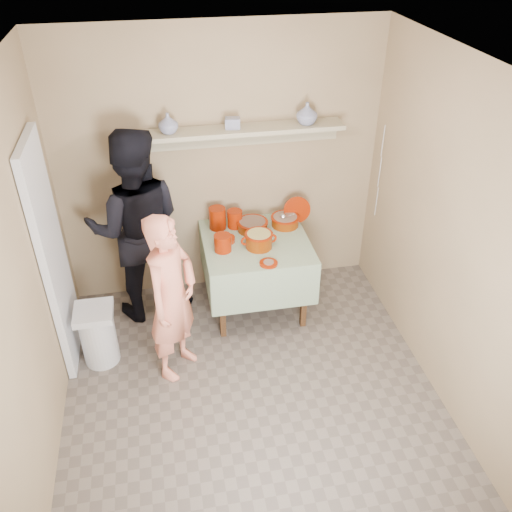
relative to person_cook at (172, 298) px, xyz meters
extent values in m
plane|color=#665A50|center=(0.56, -0.58, -0.75)|extent=(3.50, 3.50, 0.00)
cube|color=silver|center=(-0.90, 0.37, 0.25)|extent=(0.06, 0.70, 2.00)
cylinder|color=maroon|center=(0.50, 0.99, 0.12)|extent=(0.16, 0.16, 0.21)
cylinder|color=maroon|center=(0.66, 0.98, 0.10)|extent=(0.14, 0.14, 0.17)
cylinder|color=maroon|center=(0.49, 0.59, 0.09)|extent=(0.16, 0.16, 0.16)
cylinder|color=maroon|center=(0.55, 0.73, 0.04)|extent=(0.15, 0.15, 0.04)
cylinder|color=maroon|center=(1.27, 0.98, 0.13)|extent=(0.27, 0.10, 0.26)
imported|color=navy|center=(1.33, 1.02, 1.07)|extent=(0.24, 0.24, 0.19)
imported|color=navy|center=(0.12, 1.03, 1.06)|extent=(0.23, 0.23, 0.17)
cube|color=navy|center=(0.67, 1.04, 1.02)|extent=(0.14, 0.11, 0.09)
imported|color=#F18468|center=(0.00, 0.00, 0.00)|extent=(0.61, 0.65, 1.49)
imported|color=black|center=(-0.25, 0.85, 0.18)|extent=(0.92, 0.73, 1.86)
cube|color=#9D8460|center=(0.56, 1.18, 0.55)|extent=(3.00, 0.02, 2.60)
cube|color=#9D8460|center=(-0.95, -0.58, 0.55)|extent=(0.02, 3.50, 2.60)
cube|color=#9D8460|center=(2.07, -0.58, 0.55)|extent=(0.02, 3.50, 2.60)
cube|color=silver|center=(0.56, -0.58, 1.86)|extent=(3.00, 3.50, 0.02)
cube|color=#4C2D16|center=(0.43, 0.32, -0.39)|extent=(0.05, 0.05, 0.71)
cube|color=#4C2D16|center=(1.19, 0.32, -0.39)|extent=(0.05, 0.05, 0.71)
cube|color=#4C2D16|center=(0.43, 1.08, -0.39)|extent=(0.05, 0.05, 0.71)
cube|color=#4C2D16|center=(1.19, 1.08, -0.39)|extent=(0.05, 0.05, 0.71)
cube|color=#4C2D16|center=(0.81, 0.70, -0.02)|extent=(0.90, 0.90, 0.04)
cube|color=#1F591E|center=(0.81, 0.70, 0.01)|extent=(0.96, 0.96, 0.01)
cube|color=#1F591E|center=(0.81, 0.22, -0.21)|extent=(0.96, 0.01, 0.44)
cube|color=#1F591E|center=(0.81, 1.18, -0.21)|extent=(0.96, 0.01, 0.44)
cube|color=#1F591E|center=(0.33, 0.70, -0.21)|extent=(0.01, 0.96, 0.44)
cube|color=#1F591E|center=(1.29, 0.70, -0.21)|extent=(0.01, 0.96, 0.44)
cylinder|color=#621F01|center=(0.81, 0.89, 0.06)|extent=(0.28, 0.28, 0.09)
cylinder|color=maroon|center=(0.81, 0.89, 0.10)|extent=(0.30, 0.30, 0.01)
cylinder|color=brown|center=(0.81, 0.89, 0.09)|extent=(0.25, 0.25, 0.05)
cylinder|color=#621F01|center=(1.14, 0.91, 0.06)|extent=(0.26, 0.26, 0.09)
cylinder|color=maroon|center=(1.14, 0.91, 0.10)|extent=(0.28, 0.28, 0.01)
cylinder|color=#8C6B54|center=(1.14, 0.91, 0.09)|extent=(0.23, 0.23, 0.05)
cylinder|color=silver|center=(1.15, 0.78, 0.19)|extent=(0.01, 0.22, 0.16)
sphere|color=silver|center=(1.11, 0.90, 0.12)|extent=(0.07, 0.07, 0.07)
cylinder|color=#621F01|center=(0.82, 0.59, 0.08)|extent=(0.24, 0.24, 0.14)
cylinder|color=maroon|center=(0.82, 0.59, 0.15)|extent=(0.25, 0.25, 0.01)
cylinder|color=tan|center=(0.82, 0.59, 0.13)|extent=(0.21, 0.21, 0.05)
torus|color=maroon|center=(0.70, 0.59, 0.09)|extent=(0.09, 0.02, 0.09)
torus|color=maroon|center=(0.94, 0.59, 0.09)|extent=(0.09, 0.02, 0.09)
cylinder|color=maroon|center=(0.85, 0.30, 0.02)|extent=(0.16, 0.16, 0.02)
cylinder|color=#8C6B54|center=(0.85, 0.30, 0.03)|extent=(0.09, 0.09, 0.01)
cube|color=tan|center=(0.76, 1.04, 0.95)|extent=(1.80, 0.25, 0.04)
cube|color=tan|center=(0.76, 1.16, 0.85)|extent=(1.80, 0.02, 0.18)
cylinder|color=silver|center=(-0.66, 0.21, -0.50)|extent=(0.30, 0.30, 0.50)
cube|color=silver|center=(-0.66, 0.21, -0.22)|extent=(0.32, 0.32, 0.06)
cylinder|color=silver|center=(2.03, 0.92, 0.80)|extent=(0.01, 0.01, 0.30)
cylinder|color=silver|center=(2.03, 0.90, 0.50)|extent=(0.01, 0.01, 0.30)
cylinder|color=silver|center=(2.03, 0.88, 0.20)|extent=(0.01, 0.01, 0.30)
camera|label=1|loc=(0.02, -3.45, 2.68)|focal=38.00mm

